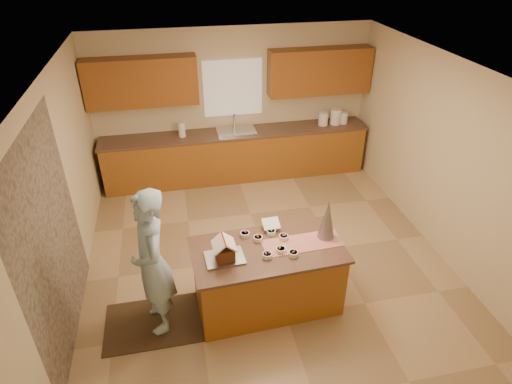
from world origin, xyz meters
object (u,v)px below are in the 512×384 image
island_base (267,278)px  gingerbread_house (224,250)px  tinsel_tree (327,219)px  boy (152,263)px

island_base → gingerbread_house: size_ratio=6.15×
island_base → tinsel_tree: (0.74, 0.08, 0.72)m
tinsel_tree → gingerbread_house: (-1.26, -0.16, -0.14)m
island_base → gingerbread_house: 0.78m
island_base → gingerbread_house: bearing=-174.8°
island_base → gingerbread_house: (-0.52, -0.07, 0.58)m
island_base → tinsel_tree: 1.03m
gingerbread_house → tinsel_tree: bearing=7.1°
tinsel_tree → boy: (-2.05, -0.13, -0.21)m
tinsel_tree → gingerbread_house: bearing=-172.9°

